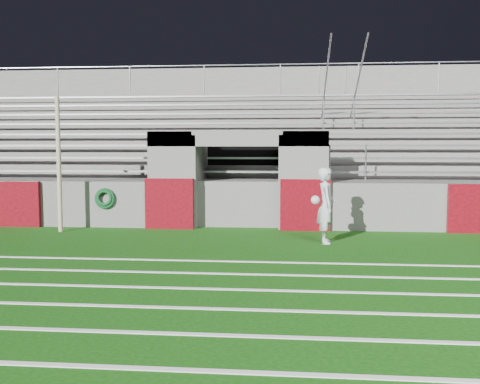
# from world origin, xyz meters

# --- Properties ---
(ground) EXTENTS (90.00, 90.00, 0.00)m
(ground) POSITION_xyz_m (0.00, 0.00, 0.00)
(ground) COLOR #10430B
(ground) RESTS_ON ground
(field_post) EXTENTS (0.11, 0.11, 3.47)m
(field_post) POSITION_xyz_m (-4.50, 2.21, 1.74)
(field_post) COLOR tan
(field_post) RESTS_ON ground
(field_markings) EXTENTS (28.00, 8.09, 0.01)m
(field_markings) POSITION_xyz_m (0.00, -5.00, 0.01)
(field_markings) COLOR white
(field_markings) RESTS_ON ground
(stadium_structure) EXTENTS (26.00, 8.48, 5.42)m
(stadium_structure) POSITION_xyz_m (0.00, 7.97, 1.49)
(stadium_structure) COLOR #5A5755
(stadium_structure) RESTS_ON ground
(goalkeeper_with_ball) EXTENTS (0.58, 0.65, 1.73)m
(goalkeeper_with_ball) POSITION_xyz_m (2.22, 1.19, 0.87)
(goalkeeper_with_ball) COLOR silver
(goalkeeper_with_ball) RESTS_ON ground
(hose_coil) EXTENTS (0.57, 0.14, 0.57)m
(hose_coil) POSITION_xyz_m (-3.57, 2.93, 0.80)
(hose_coil) COLOR #0C3F1D
(hose_coil) RESTS_ON ground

